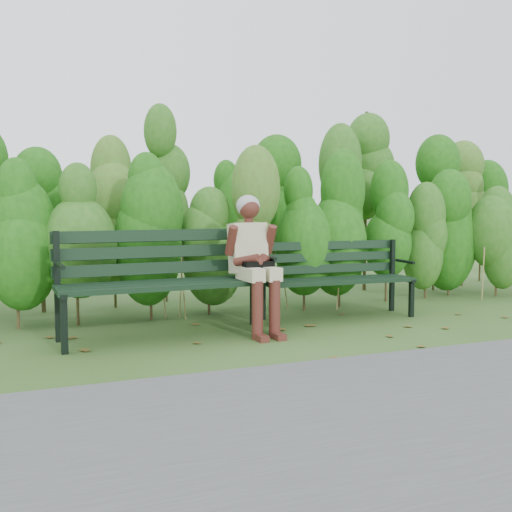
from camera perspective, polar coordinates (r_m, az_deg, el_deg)
name	(u,v)px	position (r m, az deg, el deg)	size (l,w,h in m)	color
ground	(270,338)	(5.71, 1.31, -7.80)	(80.00, 80.00, 0.00)	#294615
footpath	(412,412)	(3.86, 14.63, -14.19)	(60.00, 2.50, 0.01)	#474749
hedge_band	(210,205)	(7.32, -4.41, 4.91)	(11.04, 1.67, 2.42)	#47381E
leaf_litter	(302,336)	(5.79, 4.41, -7.62)	(5.49, 2.08, 0.01)	brown
bench_left	(166,274)	(5.78, -8.61, -1.66)	(2.06, 0.74, 1.02)	black
bench_right	(335,273)	(6.74, 7.51, -1.58)	(1.72, 0.63, 0.85)	black
seated_woman	(253,254)	(5.84, -0.25, 0.23)	(0.51, 0.75, 1.35)	#B8B086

